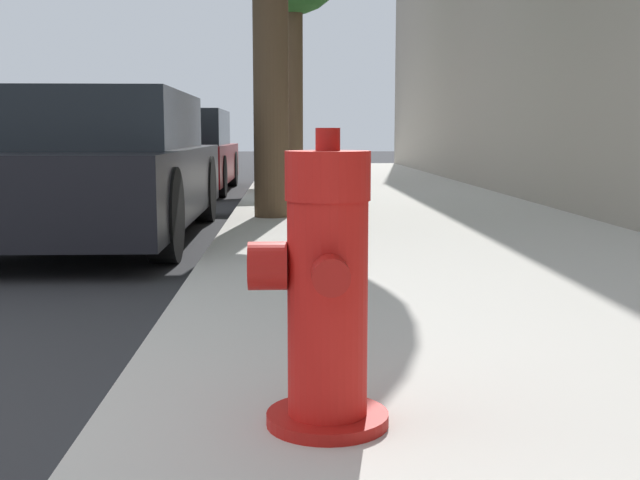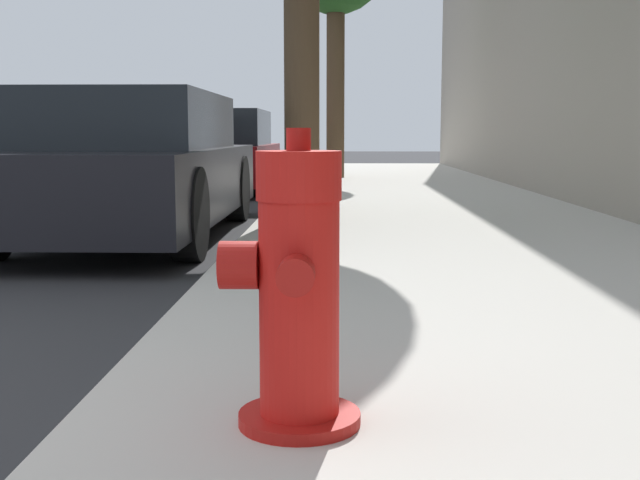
# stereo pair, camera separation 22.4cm
# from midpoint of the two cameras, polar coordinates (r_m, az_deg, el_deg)

# --- Properties ---
(fire_hydrant) EXTENTS (0.39, 0.40, 0.83)m
(fire_hydrant) POSITION_cam_midpoint_polar(r_m,az_deg,el_deg) (2.23, -2.52, -3.80)
(fire_hydrant) COLOR #A91511
(fire_hydrant) RESTS_ON sidewalk_slab
(parked_car_near) EXTENTS (1.70, 4.49, 1.29)m
(parked_car_near) POSITION_cam_midpoint_polar(r_m,az_deg,el_deg) (7.41, -16.09, 4.95)
(parked_car_near) COLOR black
(parked_car_near) RESTS_ON ground_plane
(parked_car_mid) EXTENTS (1.85, 4.16, 1.31)m
(parked_car_mid) POSITION_cam_midpoint_polar(r_m,az_deg,el_deg) (13.27, -10.81, 6.13)
(parked_car_mid) COLOR maroon
(parked_car_mid) RESTS_ON ground_plane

